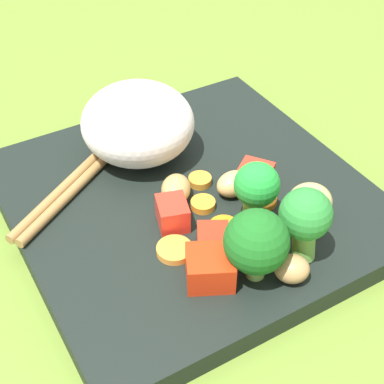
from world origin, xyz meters
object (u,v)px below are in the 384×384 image
Objects in this scene: rice_mound at (138,123)px; chopstick_pair at (90,168)px; square_plate at (190,201)px; broccoli_floret_0 at (256,243)px; carrot_slice_1 at (200,180)px.

chopstick_pair is at bearing -90.67° from rice_mound.
chopstick_pair is (-7.07, -6.10, 1.41)cm from square_plate.
broccoli_floret_0 is 18.42cm from chopstick_pair.
chopstick_pair is at bearing -162.97° from broccoli_floret_0.
broccoli_floret_0 is at bearing 74.94° from chopstick_pair.
carrot_slice_1 is (-0.61, 1.39, 1.32)cm from square_plate.
chopstick_pair is (-17.38, -5.32, -2.98)cm from broccoli_floret_0.
broccoli_floret_0 reaches higher than square_plate.
square_plate is 11.23cm from broccoli_floret_0.
square_plate is 4.94× the size of broccoli_floret_0.
square_plate is 9.45cm from chopstick_pair.
chopstick_pair is (-0.06, -4.94, -3.05)cm from rice_mound.
carrot_slice_1 is at bearing 168.74° from broccoli_floret_0.
broccoli_floret_0 is 11.54cm from carrot_slice_1.
carrot_slice_1 is (-10.91, 2.17, -3.08)cm from broccoli_floret_0.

